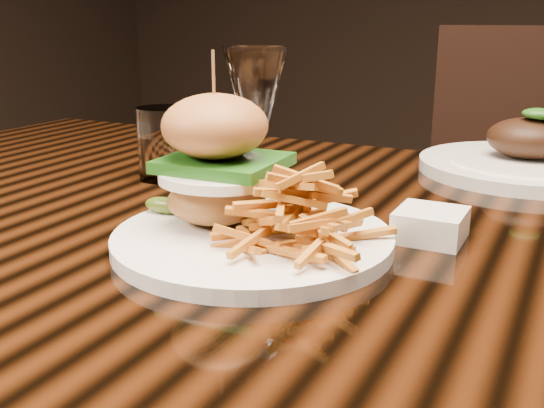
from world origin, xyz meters
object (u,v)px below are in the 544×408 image
at_px(burger_plate, 249,197).
at_px(chair_far, 524,212).
at_px(dining_table, 318,289).
at_px(wine_glass, 256,95).
at_px(far_dish, 526,160).

xyz_separation_m(burger_plate, chair_far, (0.18, 0.98, -0.26)).
distance_m(dining_table, wine_glass, 0.23).
height_order(wine_glass, chair_far, chair_far).
bearing_deg(chair_far, dining_table, -105.74).
distance_m(burger_plate, chair_far, 1.03).
bearing_deg(dining_table, wine_glass, -171.91).
xyz_separation_m(dining_table, burger_plate, (-0.04, -0.09, 0.13)).
bearing_deg(burger_plate, dining_table, 77.98).
distance_m(dining_table, burger_plate, 0.16).
distance_m(dining_table, far_dish, 0.41).
relative_size(dining_table, chair_far, 1.68).
bearing_deg(burger_plate, far_dish, 75.11).
distance_m(burger_plate, wine_glass, 0.13).
bearing_deg(far_dish, burger_plate, -115.05).
height_order(dining_table, burger_plate, burger_plate).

